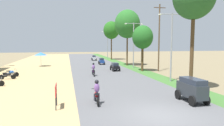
# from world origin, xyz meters

# --- Properties ---
(ground_plane) EXTENTS (180.00, 180.00, 0.00)m
(ground_plane) POSITION_xyz_m (0.00, 0.00, 0.00)
(ground_plane) COLOR #7A6B4C
(road_strip) EXTENTS (9.00, 140.00, 0.08)m
(road_strip) POSITION_xyz_m (0.00, 0.00, 0.04)
(road_strip) COLOR #565659
(road_strip) RESTS_ON ground
(parked_motorbike_fourth) EXTENTS (1.80, 0.54, 0.94)m
(parked_motorbike_fourth) POSITION_xyz_m (-11.73, 14.53, 0.55)
(parked_motorbike_fourth) COLOR black
(parked_motorbike_fourth) RESTS_ON dirt_shoulder
(parked_motorbike_fifth) EXTENTS (1.80, 0.54, 0.94)m
(parked_motorbike_fifth) POSITION_xyz_m (-11.82, 16.35, 0.55)
(parked_motorbike_fifth) COLOR black
(parked_motorbike_fifth) RESTS_ON dirt_shoulder
(street_signboard) EXTENTS (0.06, 1.30, 1.50)m
(street_signboard) POSITION_xyz_m (-5.80, 2.65, 1.11)
(street_signboard) COLOR #262628
(street_signboard) RESTS_ON dirt_shoulder
(vendor_umbrella) EXTENTS (2.20, 2.20, 2.52)m
(vendor_umbrella) POSITION_xyz_m (-9.68, 27.64, 2.31)
(vendor_umbrella) COLOR #99999E
(vendor_umbrella) RESTS_ON dirt_shoulder
(median_tree_second) EXTENTS (3.05, 3.05, 6.73)m
(median_tree_second) POSITION_xyz_m (5.80, 17.83, 5.03)
(median_tree_second) COLOR #4C351E
(median_tree_second) RESTS_ON median_strip
(median_tree_third) EXTENTS (4.66, 4.66, 10.26)m
(median_tree_third) POSITION_xyz_m (5.86, 25.81, 7.70)
(median_tree_third) COLOR #4C351E
(median_tree_third) RESTS_ON median_strip
(median_tree_fourth) EXTENTS (4.03, 4.03, 9.68)m
(median_tree_fourth) POSITION_xyz_m (5.98, 40.09, 7.48)
(median_tree_fourth) COLOR #4C351E
(median_tree_fourth) RESTS_ON median_strip
(streetlamp_near) EXTENTS (3.16, 0.20, 7.29)m
(streetlamp_near) POSITION_xyz_m (5.80, 9.38, 4.29)
(streetlamp_near) COLOR gray
(streetlamp_near) RESTS_ON median_strip
(streetlamp_mid) EXTENTS (3.16, 0.20, 7.52)m
(streetlamp_mid) POSITION_xyz_m (5.80, 21.95, 4.41)
(streetlamp_mid) COLOR gray
(streetlamp_mid) RESTS_ON median_strip
(streetlamp_far) EXTENTS (3.16, 0.20, 7.52)m
(streetlamp_far) POSITION_xyz_m (5.80, 44.36, 4.41)
(streetlamp_far) COLOR gray
(streetlamp_far) RESTS_ON median_strip
(utility_pole_near) EXTENTS (1.80, 0.20, 9.83)m
(utility_pole_near) POSITION_xyz_m (8.24, 17.48, 5.11)
(utility_pole_near) COLOR brown
(utility_pole_near) RESTS_ON ground
(utility_pole_far) EXTENTS (1.80, 0.20, 9.03)m
(utility_pole_far) POSITION_xyz_m (8.95, 31.35, 4.71)
(utility_pole_far) COLOR brown
(utility_pole_far) RESTS_ON ground
(car_van_charcoal) EXTENTS (1.19, 2.41, 1.67)m
(car_van_charcoal) POSITION_xyz_m (3.29, 1.88, 1.02)
(car_van_charcoal) COLOR #282D33
(car_van_charcoal) RESTS_ON road_strip
(car_sedan_black) EXTENTS (1.10, 2.26, 1.19)m
(car_sedan_black) POSITION_xyz_m (1.89, 18.90, 0.74)
(car_sedan_black) COLOR black
(car_sedan_black) RESTS_ON road_strip
(car_hatchback_blue) EXTENTS (1.04, 2.00, 1.23)m
(car_hatchback_blue) POSITION_xyz_m (1.46, 28.45, 0.75)
(car_hatchback_blue) COLOR navy
(car_hatchback_blue) RESTS_ON road_strip
(car_hatchback_silver) EXTENTS (1.04, 2.00, 1.23)m
(car_hatchback_silver) POSITION_xyz_m (1.22, 37.98, 0.75)
(car_hatchback_silver) COLOR #B7BCC1
(car_hatchback_silver) RESTS_ON road_strip
(motorbike_foreground_rider) EXTENTS (0.54, 1.80, 1.66)m
(motorbike_foreground_rider) POSITION_xyz_m (-3.20, 2.88, 0.86)
(motorbike_foreground_rider) COLOR black
(motorbike_foreground_rider) RESTS_ON road_strip
(motorbike_ahead_second) EXTENTS (0.54, 1.80, 1.66)m
(motorbike_ahead_second) POSITION_xyz_m (-1.88, 14.83, 0.86)
(motorbike_ahead_second) COLOR black
(motorbike_ahead_second) RESTS_ON road_strip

